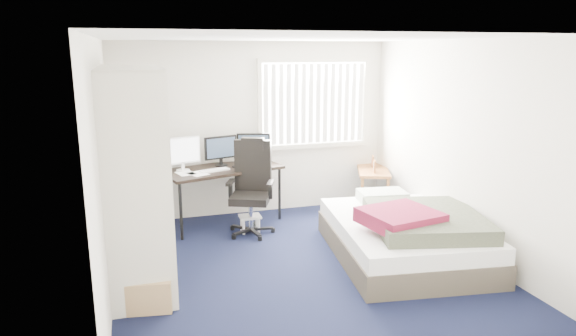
{
  "coord_description": "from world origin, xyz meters",
  "views": [
    {
      "loc": [
        -1.72,
        -5.11,
        2.39
      ],
      "look_at": [
        -0.01,
        0.4,
        1.05
      ],
      "focal_mm": 32.0,
      "sensor_mm": 36.0,
      "label": 1
    }
  ],
  "objects_px": {
    "office_chair": "(252,197)",
    "bed": "(406,234)",
    "desk": "(221,166)",
    "nightstand": "(373,174)"
  },
  "relations": [
    {
      "from": "office_chair",
      "to": "bed",
      "type": "height_order",
      "value": "office_chair"
    },
    {
      "from": "desk",
      "to": "office_chair",
      "type": "relative_size",
      "value": 1.4
    },
    {
      "from": "office_chair",
      "to": "bed",
      "type": "distance_m",
      "value": 2.07
    },
    {
      "from": "office_chair",
      "to": "nightstand",
      "type": "distance_m",
      "value": 2.06
    },
    {
      "from": "desk",
      "to": "bed",
      "type": "distance_m",
      "value": 2.68
    },
    {
      "from": "bed",
      "to": "nightstand",
      "type": "bearing_deg",
      "value": 75.21
    },
    {
      "from": "nightstand",
      "to": "office_chair",
      "type": "bearing_deg",
      "value": -166.93
    },
    {
      "from": "office_chair",
      "to": "nightstand",
      "type": "relative_size",
      "value": 1.26
    },
    {
      "from": "nightstand",
      "to": "bed",
      "type": "distance_m",
      "value": 1.94
    },
    {
      "from": "nightstand",
      "to": "bed",
      "type": "height_order",
      "value": "nightstand"
    }
  ]
}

